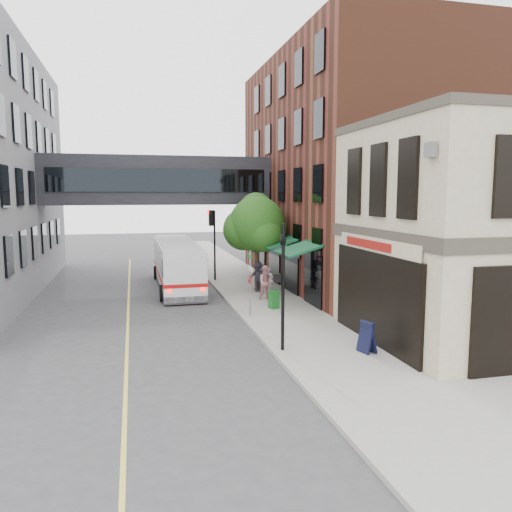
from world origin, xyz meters
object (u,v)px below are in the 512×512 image
pedestrian_a (268,281)px  sandwich_board (367,337)px  pedestrian_b (266,283)px  newspaper_box (274,299)px  pedestrian_c (258,277)px  bus (177,262)px

pedestrian_a → sandwich_board: pedestrian_a is taller
pedestrian_a → pedestrian_b: size_ratio=0.86×
pedestrian_b → newspaper_box: bearing=-90.9°
sandwich_board → pedestrian_a: bearing=79.8°
pedestrian_c → newspaper_box: size_ratio=2.00×
bus → newspaper_box: size_ratio=11.90×
pedestrian_a → pedestrian_c: 1.15m
pedestrian_c → pedestrian_a: bearing=-49.4°
newspaper_box → bus: bearing=101.5°
pedestrian_c → newspaper_box: bearing=-67.2°
pedestrian_a → pedestrian_c: (-0.28, 1.11, 0.09)m
pedestrian_a → bus: bearing=154.3°
bus → pedestrian_b: (4.18, -5.30, -0.50)m
pedestrian_a → pedestrian_b: 1.12m
pedestrian_c → sandwich_board: pedestrian_c is taller
pedestrian_b → pedestrian_c: 2.16m
pedestrian_b → pedestrian_c: bearing=91.4°
bus → pedestrian_b: bus is taller
bus → sandwich_board: bus is taller
pedestrian_a → sandwich_board: size_ratio=1.39×
pedestrian_b → pedestrian_a: bearing=74.1°
bus → pedestrian_a: bearing=-43.0°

